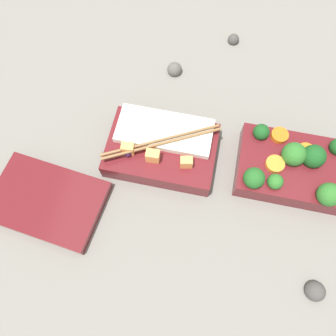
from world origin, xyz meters
TOP-DOWN VIEW (x-y plane):
  - ground_plane at (0.00, 0.00)m, footprint 3.00×3.00m
  - bento_tray_vegetable at (-0.13, 0.00)m, footprint 0.19×0.13m
  - bento_tray_rice at (0.10, 0.01)m, footprint 0.19×0.13m
  - bento_lid at (0.28, 0.14)m, footprint 0.20×0.15m
  - pebble_0 at (0.01, -0.29)m, footprint 0.02×0.02m
  - pebble_1 at (-0.18, 0.19)m, footprint 0.03×0.03m
  - pebble_3 at (0.12, -0.18)m, footprint 0.03×0.03m

SIDE VIEW (x-z plane):
  - ground_plane at x=0.00m, z-range 0.00..0.00m
  - pebble_0 at x=0.01m, z-range -0.01..0.02m
  - pebble_3 at x=0.12m, z-range -0.01..0.02m
  - pebble_1 at x=-0.18m, z-range -0.01..0.02m
  - bento_lid at x=0.28m, z-range 0.00..0.02m
  - bento_tray_rice at x=0.10m, z-range -0.01..0.05m
  - bento_tray_vegetable at x=-0.13m, z-range -0.01..0.06m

